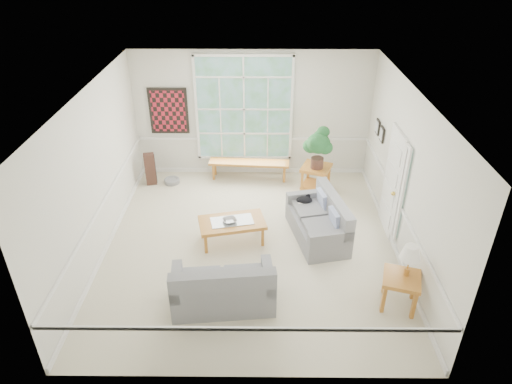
# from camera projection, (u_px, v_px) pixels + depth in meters

# --- Properties ---
(floor) EXTENTS (5.50, 6.00, 0.01)m
(floor) POSITION_uv_depth(u_px,v_px,m) (251.00, 244.00, 8.81)
(floor) COLOR beige
(floor) RESTS_ON ground
(ceiling) EXTENTS (5.50, 6.00, 0.02)m
(ceiling) POSITION_uv_depth(u_px,v_px,m) (250.00, 93.00, 7.29)
(ceiling) COLOR white
(ceiling) RESTS_ON ground
(wall_back) EXTENTS (5.50, 0.02, 3.00)m
(wall_back) POSITION_uv_depth(u_px,v_px,m) (253.00, 115.00, 10.63)
(wall_back) COLOR silver
(wall_back) RESTS_ON ground
(wall_front) EXTENTS (5.50, 0.02, 3.00)m
(wall_front) POSITION_uv_depth(u_px,v_px,m) (245.00, 295.00, 5.46)
(wall_front) COLOR silver
(wall_front) RESTS_ON ground
(wall_left) EXTENTS (0.02, 6.00, 3.00)m
(wall_left) POSITION_uv_depth(u_px,v_px,m) (95.00, 175.00, 8.07)
(wall_left) COLOR silver
(wall_left) RESTS_ON ground
(wall_right) EXTENTS (0.02, 6.00, 3.00)m
(wall_right) POSITION_uv_depth(u_px,v_px,m) (406.00, 176.00, 8.03)
(wall_right) COLOR silver
(wall_right) RESTS_ON ground
(window_back) EXTENTS (2.30, 0.08, 2.40)m
(window_back) POSITION_uv_depth(u_px,v_px,m) (244.00, 109.00, 10.52)
(window_back) COLOR white
(window_back) RESTS_ON wall_back
(entry_door) EXTENTS (0.08, 0.90, 2.10)m
(entry_door) POSITION_uv_depth(u_px,v_px,m) (392.00, 182.00, 8.77)
(entry_door) COLOR white
(entry_door) RESTS_ON floor
(door_sidelight) EXTENTS (0.08, 0.26, 1.90)m
(door_sidelight) POSITION_uv_depth(u_px,v_px,m) (401.00, 194.00, 8.18)
(door_sidelight) COLOR white
(door_sidelight) RESTS_ON wall_right
(wall_art) EXTENTS (0.90, 0.06, 1.10)m
(wall_art) POSITION_uv_depth(u_px,v_px,m) (169.00, 111.00, 10.55)
(wall_art) COLOR #5B141B
(wall_art) RESTS_ON wall_back
(wall_frame_near) EXTENTS (0.04, 0.26, 0.32)m
(wall_frame_near) POSITION_uv_depth(u_px,v_px,m) (381.00, 134.00, 9.51)
(wall_frame_near) COLOR black
(wall_frame_near) RESTS_ON wall_right
(wall_frame_far) EXTENTS (0.04, 0.26, 0.32)m
(wall_frame_far) POSITION_uv_depth(u_px,v_px,m) (377.00, 127.00, 9.86)
(wall_frame_far) COLOR black
(wall_frame_far) RESTS_ON wall_right
(loveseat_right) EXTENTS (1.16, 1.76, 0.87)m
(loveseat_right) POSITION_uv_depth(u_px,v_px,m) (318.00, 218.00, 8.80)
(loveseat_right) COLOR slate
(loveseat_right) RESTS_ON floor
(loveseat_front) EXTENTS (1.69, 1.00, 0.88)m
(loveseat_front) POSITION_uv_depth(u_px,v_px,m) (223.00, 282.00, 7.23)
(loveseat_front) COLOR slate
(loveseat_front) RESTS_ON floor
(coffee_table) EXTENTS (1.36, 0.93, 0.46)m
(coffee_table) POSITION_uv_depth(u_px,v_px,m) (232.00, 231.00, 8.78)
(coffee_table) COLOR #AF6C26
(coffee_table) RESTS_ON floor
(pewter_bowl) EXTENTS (0.41, 0.41, 0.08)m
(pewter_bowl) POSITION_uv_depth(u_px,v_px,m) (230.00, 220.00, 8.62)
(pewter_bowl) COLOR gray
(pewter_bowl) RESTS_ON coffee_table
(window_bench) EXTENTS (1.93, 0.51, 0.45)m
(window_bench) POSITION_uv_depth(u_px,v_px,m) (249.00, 170.00, 10.98)
(window_bench) COLOR #AF6C26
(window_bench) RESTS_ON floor
(end_table) EXTENTS (0.80, 0.80, 0.62)m
(end_table) POSITION_uv_depth(u_px,v_px,m) (316.00, 178.00, 10.44)
(end_table) COLOR #AF6C26
(end_table) RESTS_ON floor
(houseplant) EXTENTS (0.74, 0.74, 0.97)m
(houseplant) POSITION_uv_depth(u_px,v_px,m) (318.00, 148.00, 9.98)
(houseplant) COLOR #1E5628
(houseplant) RESTS_ON end_table
(side_table) EXTENTS (0.71, 0.71, 0.58)m
(side_table) POSITION_uv_depth(u_px,v_px,m) (399.00, 291.00, 7.26)
(side_table) COLOR #AF6C26
(side_table) RESTS_ON floor
(table_lamp) EXTENTS (0.42, 0.42, 0.56)m
(table_lamp) POSITION_uv_depth(u_px,v_px,m) (409.00, 261.00, 7.02)
(table_lamp) COLOR silver
(table_lamp) RESTS_ON side_table
(pet_bed) EXTENTS (0.46, 0.46, 0.11)m
(pet_bed) POSITION_uv_depth(u_px,v_px,m) (172.00, 181.00, 10.87)
(pet_bed) COLOR slate
(pet_bed) RESTS_ON floor
(floor_speaker) EXTENTS (0.28, 0.24, 0.77)m
(floor_speaker) POSITION_uv_depth(u_px,v_px,m) (150.00, 169.00, 10.68)
(floor_speaker) COLOR #41261D
(floor_speaker) RESTS_ON floor
(cat) EXTENTS (0.39, 0.34, 0.15)m
(cat) POSITION_uv_depth(u_px,v_px,m) (304.00, 200.00, 9.22)
(cat) COLOR black
(cat) RESTS_ON loveseat_right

